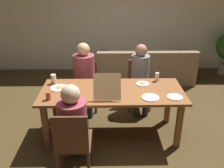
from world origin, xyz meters
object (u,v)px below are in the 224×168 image
person_0 (84,73)px  plate_2 (59,88)px  drinking_glass_2 (48,96)px  couch (145,69)px  dining_table (112,96)px  person_1 (140,73)px  chair_1 (139,81)px  plate_1 (143,84)px  person_2 (73,121)px  drinking_glass_1 (157,77)px  plate_3 (150,97)px  drinking_glass_0 (54,79)px  chair_0 (85,83)px  chair_2 (73,142)px  pizza_box_0 (107,89)px  plate_0 (175,97)px

person_0 → plate_2: (-0.30, -0.64, 0.03)m
drinking_glass_2 → couch: bearing=54.7°
dining_table → person_1: size_ratio=1.71×
chair_1 → plate_1: bearing=-93.3°
person_2 → drinking_glass_1: size_ratio=8.89×
plate_3 → dining_table: bearing=155.2°
dining_table → chair_1: bearing=60.8°
plate_1 → drinking_glass_0: drinking_glass_0 is taller
drinking_glass_0 → chair_1: bearing=24.7°
chair_0 → drinking_glass_2: size_ratio=7.91×
plate_1 → dining_table: bearing=-155.8°
chair_0 → drinking_glass_1: (1.16, -0.53, 0.33)m
chair_0 → person_1: 0.99m
dining_table → drinking_glass_2: 0.89m
drinking_glass_2 → couch: (1.63, 2.30, -0.52)m
chair_1 → drinking_glass_2: (-1.34, -1.15, 0.32)m
chair_2 → person_2: bearing=90.0°
dining_table → plate_2: bearing=173.8°
pizza_box_0 → plate_0: size_ratio=2.47×
chair_1 → plate_3: (0.00, -1.13, 0.27)m
plate_2 → drinking_glass_0: drinking_glass_0 is taller
chair_1 → drinking_glass_0: bearing=-155.3°
plate_0 → drinking_glass_0: drinking_glass_0 is taller
chair_2 → pizza_box_0: bearing=63.9°
plate_1 → drinking_glass_2: size_ratio=1.86×
chair_0 → chair_1: same height
person_1 → drinking_glass_2: (-1.34, -1.01, 0.10)m
chair_1 → person_0: bearing=-170.0°
chair_1 → plate_0: 1.20m
plate_2 → drinking_glass_2: 0.35m
plate_3 → drinking_glass_2: bearing=-179.1°
person_1 → chair_2: bearing=-120.8°
plate_0 → plate_3: bearing=-178.6°
drinking_glass_2 → couch: drinking_glass_2 is taller
dining_table → chair_1: (0.50, 0.90, -0.17)m
person_0 → drinking_glass_1: (1.16, -0.40, 0.08)m
person_0 → pizza_box_0: size_ratio=2.39×
pizza_box_0 → couch: bearing=67.8°
person_0 → drinking_glass_0: person_0 is taller
dining_table → plate_3: plate_3 is taller
dining_table → chair_2: bearing=-118.2°
dining_table → plate_1: 0.52m
chair_0 → pizza_box_0: 1.04m
plate_0 → plate_2: size_ratio=0.82×
chair_1 → dining_table: bearing=-119.2°
chair_0 → person_0: (0.00, -0.12, 0.25)m
plate_3 → chair_2: bearing=-147.1°
dining_table → chair_0: 0.98m
plate_0 → drinking_glass_2: size_ratio=1.93×
plate_2 → couch: plate_2 is taller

